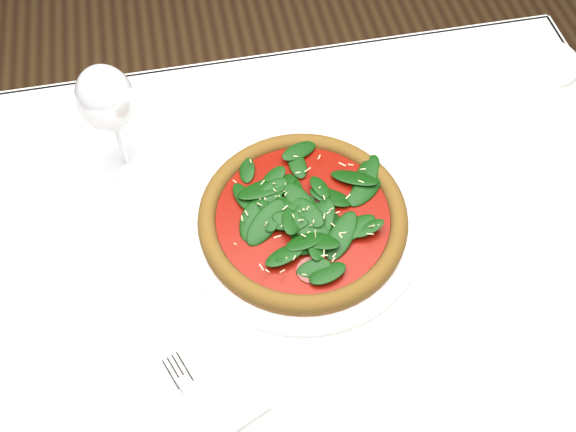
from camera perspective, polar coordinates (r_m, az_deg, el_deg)
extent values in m
plane|color=brown|center=(1.63, -0.65, -16.28)|extent=(6.00, 6.00, 0.00)
cube|color=white|center=(0.95, -1.07, -3.66)|extent=(1.20, 0.80, 0.04)
cylinder|color=#46321C|center=(1.52, -23.86, -2.78)|extent=(0.06, 0.06, 0.71)
cylinder|color=#46321C|center=(1.57, 16.46, 3.84)|extent=(0.06, 0.06, 0.71)
cube|color=white|center=(1.26, -4.46, 10.03)|extent=(1.20, 0.01, 0.22)
cylinder|color=white|center=(0.95, 1.30, -0.67)|extent=(0.36, 0.36, 0.01)
torus|color=white|center=(0.95, 1.31, -0.54)|extent=(0.36, 0.36, 0.01)
cylinder|color=#966424|center=(0.94, 1.32, -0.31)|extent=(0.37, 0.37, 0.01)
torus|color=#A77526|center=(0.94, 1.33, -0.04)|extent=(0.37, 0.37, 0.03)
cylinder|color=#910705|center=(0.94, 1.33, -0.04)|extent=(0.31, 0.31, 0.00)
cylinder|color=brown|center=(0.93, 1.33, 0.09)|extent=(0.27, 0.27, 0.00)
ellipsoid|color=#0A3A0A|center=(0.92, 1.34, 0.44)|extent=(0.29, 0.29, 0.02)
cylinder|color=beige|center=(0.92, 1.35, 0.65)|extent=(0.27, 0.27, 0.00)
cylinder|color=silver|center=(1.05, -14.08, 4.63)|extent=(0.07, 0.07, 0.00)
cylinder|color=silver|center=(1.01, -14.67, 6.39)|extent=(0.01, 0.01, 0.10)
ellipsoid|color=silver|center=(0.95, -15.90, 9.97)|extent=(0.08, 0.08, 0.11)
cube|color=white|center=(0.84, -7.30, -17.49)|extent=(0.16, 0.12, 0.01)
cube|color=silver|center=(0.83, -7.37, -17.34)|extent=(0.06, 0.12, 0.00)
cube|color=silver|center=(0.86, -9.77, -13.40)|extent=(0.04, 0.05, 0.00)
cylinder|color=white|center=(1.26, 21.85, 12.58)|extent=(0.12, 0.12, 0.01)
torus|color=white|center=(1.25, 21.89, 12.66)|extent=(0.12, 0.12, 0.01)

